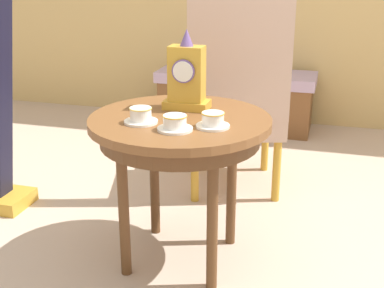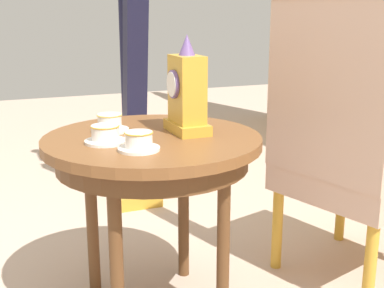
{
  "view_description": "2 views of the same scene",
  "coord_description": "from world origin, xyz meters",
  "px_view_note": "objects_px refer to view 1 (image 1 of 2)",
  "views": [
    {
      "loc": [
        0.52,
        -1.91,
        1.25
      ],
      "look_at": [
        -0.01,
        -0.02,
        0.55
      ],
      "focal_mm": 48.89,
      "sensor_mm": 36.0,
      "label": 1
    },
    {
      "loc": [
        1.55,
        -0.5,
        1.06
      ],
      "look_at": [
        -0.06,
        0.16,
        0.61
      ],
      "focal_mm": 48.42,
      "sensor_mm": 36.0,
      "label": 2
    }
  ],
  "objects_px": {
    "side_table": "(180,135)",
    "teacup_right": "(175,123)",
    "window_bench": "(236,100)",
    "mantel_clock": "(187,77)",
    "armchair": "(236,90)",
    "teacup_left": "(141,116)",
    "teacup_center": "(213,120)"
  },
  "relations": [
    {
      "from": "side_table",
      "to": "teacup_right",
      "type": "distance_m",
      "value": 0.2
    },
    {
      "from": "teacup_right",
      "to": "window_bench",
      "type": "distance_m",
      "value": 2.16
    },
    {
      "from": "teacup_right",
      "to": "window_bench",
      "type": "height_order",
      "value": "teacup_right"
    },
    {
      "from": "mantel_clock",
      "to": "armchair",
      "type": "height_order",
      "value": "armchair"
    },
    {
      "from": "side_table",
      "to": "teacup_left",
      "type": "relative_size",
      "value": 5.62
    },
    {
      "from": "side_table",
      "to": "teacup_right",
      "type": "relative_size",
      "value": 5.55
    },
    {
      "from": "teacup_right",
      "to": "armchair",
      "type": "bearing_deg",
      "value": 86.69
    },
    {
      "from": "armchair",
      "to": "mantel_clock",
      "type": "bearing_deg",
      "value": -98.65
    },
    {
      "from": "window_bench",
      "to": "side_table",
      "type": "bearing_deg",
      "value": -85.75
    },
    {
      "from": "side_table",
      "to": "teacup_right",
      "type": "xyz_separation_m",
      "value": [
        0.03,
        -0.17,
        0.1
      ]
    },
    {
      "from": "mantel_clock",
      "to": "armchair",
      "type": "bearing_deg",
      "value": 81.35
    },
    {
      "from": "armchair",
      "to": "side_table",
      "type": "bearing_deg",
      "value": -96.5
    },
    {
      "from": "teacup_left",
      "to": "mantel_clock",
      "type": "relative_size",
      "value": 0.39
    },
    {
      "from": "teacup_center",
      "to": "mantel_clock",
      "type": "relative_size",
      "value": 0.38
    },
    {
      "from": "side_table",
      "to": "mantel_clock",
      "type": "xyz_separation_m",
      "value": [
        -0.01,
        0.13,
        0.21
      ]
    },
    {
      "from": "side_table",
      "to": "mantel_clock",
      "type": "height_order",
      "value": "mantel_clock"
    },
    {
      "from": "teacup_right",
      "to": "window_bench",
      "type": "relative_size",
      "value": 0.11
    },
    {
      "from": "side_table",
      "to": "teacup_left",
      "type": "bearing_deg",
      "value": -136.81
    },
    {
      "from": "side_table",
      "to": "armchair",
      "type": "xyz_separation_m",
      "value": [
        0.08,
        0.74,
        0.02
      ]
    },
    {
      "from": "teacup_right",
      "to": "teacup_center",
      "type": "relative_size",
      "value": 1.04
    },
    {
      "from": "teacup_left",
      "to": "mantel_clock",
      "type": "height_order",
      "value": "mantel_clock"
    },
    {
      "from": "side_table",
      "to": "window_bench",
      "type": "bearing_deg",
      "value": 94.25
    },
    {
      "from": "mantel_clock",
      "to": "side_table",
      "type": "bearing_deg",
      "value": -86.14
    },
    {
      "from": "teacup_center",
      "to": "window_bench",
      "type": "height_order",
      "value": "teacup_center"
    },
    {
      "from": "mantel_clock",
      "to": "armchair",
      "type": "relative_size",
      "value": 0.29
    },
    {
      "from": "mantel_clock",
      "to": "window_bench",
      "type": "relative_size",
      "value": 0.28
    },
    {
      "from": "mantel_clock",
      "to": "window_bench",
      "type": "xyz_separation_m",
      "value": [
        -0.13,
        1.8,
        -0.56
      ]
    },
    {
      "from": "side_table",
      "to": "teacup_center",
      "type": "distance_m",
      "value": 0.21
    },
    {
      "from": "side_table",
      "to": "teacup_center",
      "type": "xyz_separation_m",
      "value": [
        0.16,
        -0.09,
        0.1
      ]
    },
    {
      "from": "side_table",
      "to": "teacup_center",
      "type": "bearing_deg",
      "value": -30.69
    },
    {
      "from": "teacup_left",
      "to": "window_bench",
      "type": "distance_m",
      "value": 2.1
    },
    {
      "from": "teacup_right",
      "to": "teacup_center",
      "type": "xyz_separation_m",
      "value": [
        0.13,
        0.07,
        0.0
      ]
    }
  ]
}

